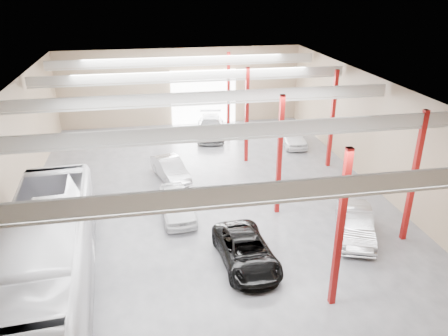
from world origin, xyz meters
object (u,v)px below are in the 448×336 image
object	(u,v)px
black_sedan	(246,251)
car_right_near	(355,224)
coach_bus	(47,266)
car_row_a	(177,204)
car_right_far	(292,136)
car_row_c	(211,127)
car_row_b	(170,169)

from	to	relation	value
black_sedan	car_right_near	world-z (taller)	car_right_near
coach_bus	car_row_a	size ratio (longest dim) A/B	3.08
car_row_a	car_right_far	xyz separation A→B (m)	(10.30, 10.15, -0.03)
black_sedan	car_right_far	distance (m)	17.06
car_row_c	car_right_far	distance (m)	7.06
car_row_c	car_right_far	xyz separation A→B (m)	(6.24, -3.30, -0.08)
black_sedan	car_row_b	size ratio (longest dim) A/B	1.18
car_row_b	car_right_near	size ratio (longest dim) A/B	0.92
car_right_near	car_right_far	world-z (taller)	car_right_near
car_right_far	car_row_b	bearing A→B (deg)	-151.31
car_row_a	car_right_far	world-z (taller)	car_row_a
car_row_a	car_right_far	bearing A→B (deg)	40.90
coach_bus	car_row_a	distance (m)	8.78
car_row_c	car_right_far	size ratio (longest dim) A/B	1.30
coach_bus	car_row_c	world-z (taller)	coach_bus
black_sedan	car_row_c	xyz separation A→B (m)	(1.21, 18.65, 0.11)
car_row_b	car_row_a	bearing A→B (deg)	-106.08
car_row_c	car_row_b	bearing A→B (deg)	-107.41
car_right_near	car_right_far	distance (m)	14.13
car_row_b	car_right_far	xyz separation A→B (m)	(10.30, 4.95, 0.03)
car_row_c	car_row_a	bearing A→B (deg)	-98.00
car_row_a	car_row_c	xyz separation A→B (m)	(4.06, 13.45, 0.05)
car_row_a	car_right_near	size ratio (longest dim) A/B	0.97
black_sedan	car_row_a	bearing A→B (deg)	114.69
coach_bus	car_row_c	size ratio (longest dim) A/B	2.47
car_right_far	car_row_c	bearing A→B (deg)	155.12
car_row_b	car_row_c	distance (m)	9.20
coach_bus	car_row_c	bearing A→B (deg)	60.16
coach_bus	car_row_c	xyz separation A→B (m)	(9.80, 20.00, -1.13)
car_row_b	car_right_near	distance (m)	12.83
black_sedan	car_right_far	xyz separation A→B (m)	(7.45, 15.35, 0.04)
black_sedan	car_right_far	world-z (taller)	car_right_far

